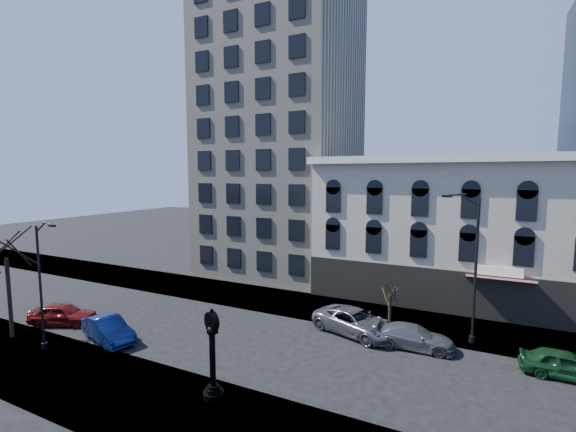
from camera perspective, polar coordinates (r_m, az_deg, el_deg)
The scene contains 15 objects.
ground at distance 27.42m, azimuth -7.80°, elevation -17.50°, with size 160.00×160.00×0.00m, color black.
sidewalk_far at distance 33.87m, azimuth -0.08°, elevation -12.65°, with size 160.00×6.00×0.12m, color #9C998E.
sidewalk_near at distance 21.94m, azimuth -20.62°, elevation -24.09°, with size 160.00×6.00×0.12m, color #9C998E.
cream_tower at distance 45.31m, azimuth -1.02°, elevation 16.76°, with size 15.90×15.40×42.50m.
victorian_row at distance 37.09m, azimuth 22.52°, elevation -2.03°, with size 22.60×11.19×12.50m.
street_clock at distance 20.21m, azimuth -11.12°, elevation -19.87°, with size 1.02×1.02×4.48m.
street_lamp_near at distance 27.53m, azimuth -32.56°, elevation -4.53°, with size 2.13×0.49×8.23m.
street_lamp_far at distance 26.87m, azimuth 24.80°, elevation -1.71°, with size 2.52×0.84×9.86m.
bare_tree_near at distance 31.31m, azimuth -36.40°, elevation -2.96°, with size 5.05×5.05×8.67m.
bare_tree_far at distance 28.97m, azimuth 14.93°, elevation -10.25°, with size 2.15×2.15×3.70m.
car_near_a at distance 33.53m, azimuth -30.40°, elevation -12.41°, with size 1.85×4.61×1.57m, color maroon.
car_near_b at distance 29.07m, azimuth -25.09°, elevation -14.96°, with size 1.67×4.79×1.58m, color #0C194C.
car_far_a at distance 27.97m, azimuth 9.92°, elevation -15.18°, with size 2.79×6.06×1.68m, color #595B60.
car_far_b at distance 26.83m, azimuth 18.12°, elevation -16.63°, with size 2.02×4.96×1.44m, color #595B60.
car_far_c at distance 26.90m, azimuth 35.83°, elevation -17.40°, with size 1.76×4.37×1.49m, color #143F1E.
Camera 1 is at (14.09, -20.81, 10.97)m, focal length 24.00 mm.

